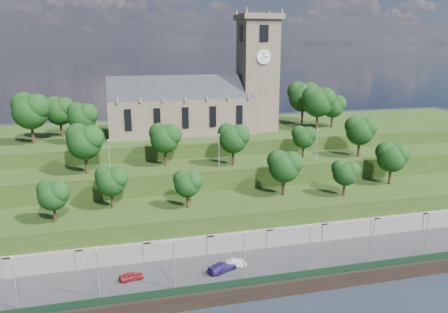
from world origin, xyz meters
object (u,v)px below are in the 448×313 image
object	(u,v)px
car_left	(132,276)
car_middle	(234,263)
church	(202,99)
car_right	(222,267)

from	to	relation	value
car_left	car_middle	distance (m)	15.20
church	car_right	world-z (taller)	church
church	car_right	distance (m)	45.45
church	car_left	size ratio (longest dim) A/B	11.24
car_left	car_right	world-z (taller)	car_right
car_left	car_right	bearing A→B (deg)	-103.81
car_middle	car_right	xyz separation A→B (m)	(-2.00, -0.79, 0.06)
car_middle	car_right	bearing A→B (deg)	110.64
church	car_right	xyz separation A→B (m)	(-5.26, -40.55, -19.84)
car_left	car_right	xyz separation A→B (m)	(13.21, -0.75, 0.10)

